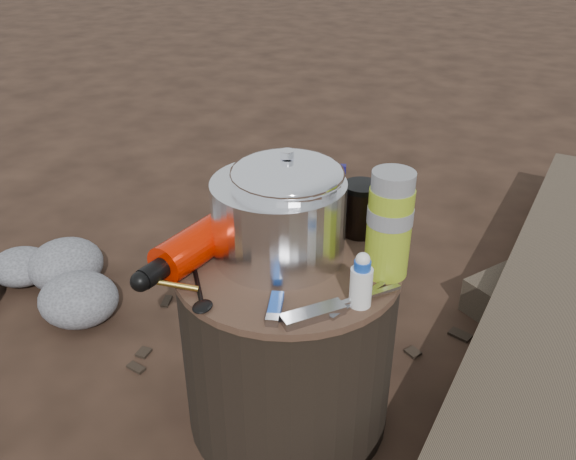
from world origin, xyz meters
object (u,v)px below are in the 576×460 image
(thermos, at_px, (389,225))
(log_main, at_px, (561,332))
(camping_pot, at_px, (287,208))
(fuel_bottle, at_px, (206,239))
(stump, at_px, (288,342))
(travel_mug, at_px, (360,209))

(thermos, bearing_deg, log_main, 45.01)
(log_main, distance_m, camping_pot, 0.82)
(camping_pot, relative_size, fuel_bottle, 0.66)
(stump, bearing_deg, travel_mug, 57.97)
(stump, bearing_deg, fuel_bottle, -166.11)
(thermos, distance_m, travel_mug, 0.16)
(log_main, distance_m, travel_mug, 0.66)
(camping_pot, xyz_separation_m, thermos, (0.20, 0.01, -0.00))
(thermos, height_order, travel_mug, thermos)
(camping_pot, height_order, thermos, camping_pot)
(camping_pot, distance_m, thermos, 0.20)
(camping_pot, xyz_separation_m, travel_mug, (0.11, 0.14, -0.05))
(camping_pot, height_order, travel_mug, camping_pot)
(thermos, bearing_deg, fuel_bottle, -168.52)
(log_main, xyz_separation_m, thermos, (-0.38, -0.38, 0.43))
(log_main, relative_size, thermos, 9.90)
(log_main, bearing_deg, thermos, -126.70)
(camping_pot, bearing_deg, thermos, 1.95)
(log_main, relative_size, fuel_bottle, 6.40)
(camping_pot, relative_size, travel_mug, 1.88)
(log_main, bearing_deg, stump, -135.66)
(stump, xyz_separation_m, camping_pot, (-0.01, 0.02, 0.31))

